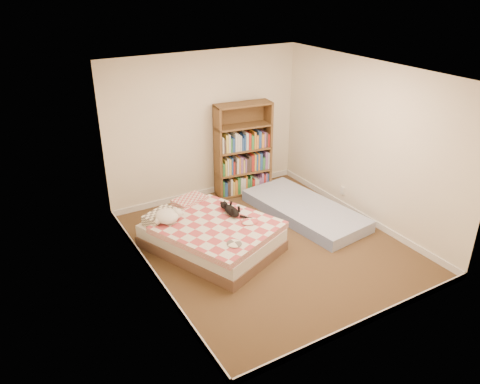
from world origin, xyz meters
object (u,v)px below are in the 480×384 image
white_dog (168,216)px  bookshelf (242,161)px  black_cat (231,210)px  bed (210,234)px  floor_mattress (304,210)px

white_dog → bookshelf: bearing=-6.5°
black_cat → white_dog: 0.91m
bed → black_cat: 0.46m
bookshelf → white_dog: size_ratio=3.38×
floor_mattress → white_dog: white_dog is taller
black_cat → white_dog: bearing=160.9°
black_cat → white_dog: (-0.88, 0.23, 0.03)m
bed → bookshelf: 1.97m
bed → white_dog: size_ratio=4.45×
bookshelf → floor_mattress: bearing=-65.3°
bed → white_dog: 0.66m
floor_mattress → white_dog: size_ratio=4.36×
bookshelf → black_cat: bookshelf is taller
bookshelf → white_dog: 2.18m
black_cat → white_dog: white_dog is taller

